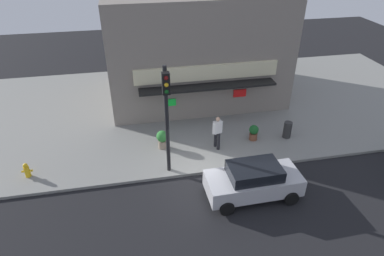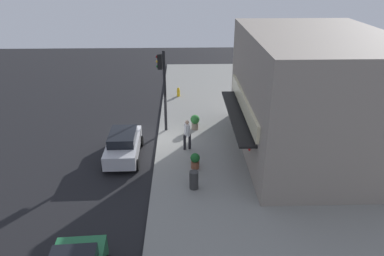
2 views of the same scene
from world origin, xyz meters
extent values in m
plane|color=black|center=(0.00, 0.00, 0.00)|extent=(54.32, 54.32, 0.00)
cube|color=gray|center=(0.00, 6.95, 0.08)|extent=(36.22, 13.91, 0.15)
cube|color=gray|center=(1.60, 8.90, 3.57)|extent=(10.95, 7.53, 6.83)
cube|color=beige|center=(1.60, 5.06, 3.12)|extent=(8.32, 0.16, 0.88)
cube|color=black|center=(1.60, 4.71, 2.40)|extent=(7.88, 0.90, 0.12)
cube|color=#19E53F|center=(-0.50, 5.08, 1.43)|extent=(0.51, 0.08, 0.43)
cube|color=red|center=(3.64, 5.08, 1.64)|extent=(0.78, 0.08, 0.47)
cylinder|color=black|center=(-1.31, 0.50, 2.81)|extent=(0.18, 0.18, 5.32)
cube|color=black|center=(-1.31, 0.25, 4.80)|extent=(0.32, 0.28, 0.95)
sphere|color=maroon|center=(-1.31, 0.10, 5.10)|extent=(0.18, 0.18, 0.18)
sphere|color=yellow|center=(-1.31, 0.10, 4.80)|extent=(0.18, 0.18, 0.18)
sphere|color=#0F4C19|center=(-1.31, 0.10, 4.50)|extent=(0.18, 0.18, 0.18)
cylinder|color=gold|center=(-7.89, 1.28, 0.43)|extent=(0.26, 0.26, 0.57)
sphere|color=gold|center=(-7.89, 1.28, 0.79)|extent=(0.22, 0.22, 0.22)
cylinder|color=gold|center=(-8.08, 1.28, 0.46)|extent=(0.12, 0.10, 0.10)
cylinder|color=gold|center=(-7.70, 1.28, 0.46)|extent=(0.12, 0.10, 0.10)
cylinder|color=#2D2D2D|center=(5.51, 2.13, 0.62)|extent=(0.45, 0.45, 0.94)
cylinder|color=black|center=(1.47, 1.71, 0.62)|extent=(0.20, 0.20, 0.94)
cylinder|color=black|center=(1.38, 2.01, 0.62)|extent=(0.20, 0.20, 0.94)
cube|color=silver|center=(1.42, 1.86, 1.43)|extent=(0.49, 0.35, 0.68)
sphere|color=tan|center=(1.42, 1.86, 1.91)|extent=(0.22, 0.22, 0.22)
cylinder|color=silver|center=(1.66, 1.93, 1.40)|extent=(0.12, 0.12, 0.61)
cylinder|color=silver|center=(1.19, 1.80, 1.40)|extent=(0.12, 0.12, 0.61)
cylinder|color=gray|center=(-1.39, 2.43, 0.38)|extent=(0.45, 0.45, 0.45)
sphere|color=#2D7A33|center=(-1.39, 2.43, 0.86)|extent=(0.61, 0.61, 0.61)
cylinder|color=brown|center=(3.60, 2.26, 0.35)|extent=(0.45, 0.45, 0.40)
sphere|color=#195623|center=(3.60, 2.26, 0.78)|extent=(0.52, 0.52, 0.52)
cube|color=#B7B7BC|center=(2.08, -1.81, 0.71)|extent=(4.13, 1.82, 0.78)
cube|color=black|center=(2.08, -1.81, 1.36)|extent=(2.24, 1.50, 0.51)
cylinder|color=black|center=(3.50, -0.91, 0.32)|extent=(0.64, 0.23, 0.64)
cylinder|color=black|center=(3.53, -2.65, 0.32)|extent=(0.64, 0.23, 0.64)
cylinder|color=black|center=(0.63, -0.96, 0.32)|extent=(0.64, 0.23, 0.64)
cylinder|color=black|center=(0.66, -2.71, 0.32)|extent=(0.64, 0.23, 0.64)
camera|label=1|loc=(-2.70, -12.31, 10.39)|focal=31.48mm
camera|label=2|loc=(20.27, 1.61, 10.35)|focal=33.34mm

